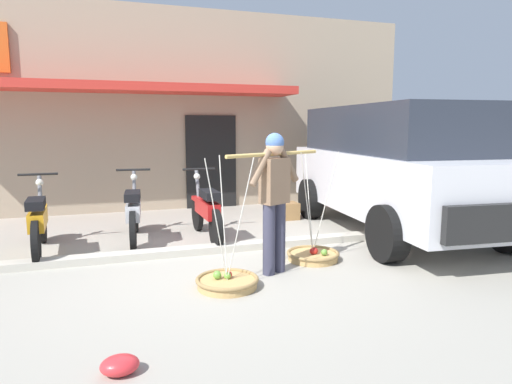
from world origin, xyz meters
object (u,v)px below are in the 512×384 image
at_px(fruit_basket_left_side, 313,255).
at_px(motorcycle_nearest_shop, 39,222).
at_px(fruit_vendor, 274,194).
at_px(motorcycle_third_in_row, 206,211).
at_px(fruit_basket_right_side, 227,281).
at_px(wooden_crate, 286,211).
at_px(parked_truck, 395,165).
at_px(plastic_litter_bag, 120,365).
at_px(motorcycle_second_in_row, 134,212).

xyz_separation_m(fruit_basket_left_side, motorcycle_nearest_shop, (-3.50, 1.50, 0.38)).
relative_size(fruit_vendor, motorcycle_third_in_row, 0.93).
xyz_separation_m(fruit_vendor, fruit_basket_right_side, (-0.67, -0.32, -0.90)).
xyz_separation_m(fruit_basket_left_side, fruit_basket_right_side, (-1.35, -0.64, -0.00)).
distance_m(motorcycle_nearest_shop, wooden_crate, 4.31).
height_order(fruit_vendor, parked_truck, parked_truck).
relative_size(parked_truck, plastic_litter_bag, 17.66).
relative_size(fruit_basket_right_side, wooden_crate, 3.30).
height_order(fruit_vendor, plastic_litter_bag, fruit_vendor).
distance_m(motorcycle_third_in_row, parked_truck, 3.20).
xyz_separation_m(motorcycle_third_in_row, wooden_crate, (1.77, 1.04, -0.29)).
xyz_separation_m(fruit_vendor, motorcycle_second_in_row, (-1.53, 2.10, -0.52)).
height_order(motorcycle_nearest_shop, wooden_crate, motorcycle_nearest_shop).
bearing_deg(plastic_litter_bag, motorcycle_nearest_shop, 105.14).
relative_size(motorcycle_second_in_row, parked_truck, 0.37).
relative_size(motorcycle_nearest_shop, parked_truck, 0.37).
relative_size(motorcycle_second_in_row, motorcycle_third_in_row, 1.00).
bearing_deg(parked_truck, motorcycle_third_in_row, 170.78).
height_order(motorcycle_second_in_row, motorcycle_third_in_row, same).
bearing_deg(motorcycle_nearest_shop, wooden_crate, 14.67).
bearing_deg(parked_truck, fruit_vendor, -152.62).
xyz_separation_m(fruit_vendor, motorcycle_nearest_shop, (-2.83, 1.82, -0.52)).
bearing_deg(motorcycle_nearest_shop, fruit_basket_right_side, -44.84).
height_order(motorcycle_third_in_row, plastic_litter_bag, motorcycle_third_in_row).
bearing_deg(fruit_vendor, motorcycle_nearest_shop, 147.21).
xyz_separation_m(parked_truck, plastic_litter_bag, (-4.50, -3.15, -1.06)).
bearing_deg(wooden_crate, fruit_basket_left_side, -104.31).
bearing_deg(wooden_crate, motorcycle_third_in_row, -149.65).
xyz_separation_m(motorcycle_nearest_shop, wooden_crate, (4.16, 1.09, -0.29)).
bearing_deg(wooden_crate, parked_truck, -49.53).
relative_size(motorcycle_third_in_row, parked_truck, 0.37).
distance_m(fruit_vendor, parked_truck, 2.99).
bearing_deg(fruit_basket_left_side, fruit_vendor, -154.66).
bearing_deg(motorcycle_second_in_row, plastic_litter_bag, -94.81).
relative_size(fruit_vendor, motorcycle_nearest_shop, 0.93).
xyz_separation_m(plastic_litter_bag, wooden_crate, (3.19, 4.69, 0.09)).
bearing_deg(fruit_vendor, motorcycle_second_in_row, 125.95).
xyz_separation_m(fruit_basket_right_side, wooden_crate, (2.01, 3.23, 0.09)).
bearing_deg(wooden_crate, motorcycle_nearest_shop, -165.33).
height_order(fruit_vendor, motorcycle_nearest_shop, fruit_vendor).
bearing_deg(fruit_basket_right_side, motorcycle_second_in_row, 109.35).
xyz_separation_m(fruit_basket_right_side, plastic_litter_bag, (-1.18, -1.46, -0.00)).
relative_size(fruit_vendor, motorcycle_second_in_row, 0.93).
distance_m(fruit_basket_right_side, plastic_litter_bag, 1.88).
bearing_deg(fruit_vendor, fruit_basket_left_side, 25.34).
bearing_deg(motorcycle_third_in_row, plastic_litter_bag, -111.17).
relative_size(fruit_basket_right_side, parked_truck, 0.29).
xyz_separation_m(motorcycle_nearest_shop, motorcycle_second_in_row, (1.30, 0.28, 0.00)).
bearing_deg(parked_truck, fruit_basket_left_side, -151.94).
bearing_deg(motorcycle_second_in_row, fruit_basket_right_side, -70.65).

